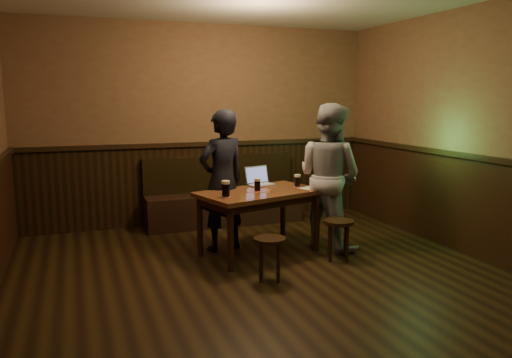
{
  "coord_description": "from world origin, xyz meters",
  "views": [
    {
      "loc": [
        -1.72,
        -3.94,
        1.78
      ],
      "look_at": [
        0.16,
        1.17,
        0.89
      ],
      "focal_mm": 35.0,
      "sensor_mm": 36.0,
      "label": 1
    }
  ],
  "objects": [
    {
      "name": "room",
      "position": [
        0.0,
        0.22,
        1.2
      ],
      "size": [
        5.04,
        6.04,
        2.84
      ],
      "color": "black",
      "rests_on": "ground"
    },
    {
      "name": "bench",
      "position": [
        0.24,
        2.75,
        0.31
      ],
      "size": [
        2.2,
        0.5,
        0.95
      ],
      "color": "black",
      "rests_on": "ground"
    },
    {
      "name": "pub_table",
      "position": [
        0.24,
        1.27,
        0.64
      ],
      "size": [
        1.53,
        1.13,
        0.74
      ],
      "rotation": [
        0.0,
        0.0,
        0.28
      ],
      "color": "#5D301A",
      "rests_on": "ground"
    },
    {
      "name": "stool_left",
      "position": [
        0.03,
        0.43,
        0.34
      ],
      "size": [
        0.41,
        0.41,
        0.43
      ],
      "rotation": [
        0.0,
        0.0,
        0.37
      ],
      "color": "black",
      "rests_on": "ground"
    },
    {
      "name": "stool_right",
      "position": [
        0.97,
        0.75,
        0.36
      ],
      "size": [
        0.43,
        0.43,
        0.45
      ],
      "rotation": [
        0.0,
        0.0,
        0.35
      ],
      "color": "black",
      "rests_on": "ground"
    },
    {
      "name": "pint_left",
      "position": [
        -0.23,
        1.06,
        0.82
      ],
      "size": [
        0.11,
        0.11,
        0.18
      ],
      "color": "#A6142D",
      "rests_on": "pub_table"
    },
    {
      "name": "pint_mid",
      "position": [
        0.21,
        1.26,
        0.81
      ],
      "size": [
        0.09,
        0.09,
        0.15
      ],
      "color": "#A6142D",
      "rests_on": "pub_table"
    },
    {
      "name": "pint_right",
      "position": [
        0.75,
        1.36,
        0.81
      ],
      "size": [
        0.1,
        0.1,
        0.15
      ],
      "color": "#A6142D",
      "rests_on": "pub_table"
    },
    {
      "name": "laptop",
      "position": [
        0.37,
        1.63,
        0.79
      ],
      "size": [
        0.36,
        0.32,
        0.22
      ],
      "rotation": [
        0.0,
        0.0,
        0.22
      ],
      "color": "silver",
      "rests_on": "pub_table"
    },
    {
      "name": "menu",
      "position": [
        0.84,
        1.24,
        0.74
      ],
      "size": [
        0.26,
        0.23,
        0.0
      ],
      "primitive_type": "cube",
      "rotation": [
        0.0,
        0.0,
        0.46
      ],
      "color": "silver",
      "rests_on": "pub_table"
    },
    {
      "name": "person_suit",
      "position": [
        -0.12,
        1.57,
        0.83
      ],
      "size": [
        0.69,
        0.56,
        1.65
      ],
      "primitive_type": "imported",
      "rotation": [
        0.0,
        0.0,
        3.45
      ],
      "color": "black",
      "rests_on": "ground"
    },
    {
      "name": "person_grey",
      "position": [
        1.1,
        1.22,
        0.86
      ],
      "size": [
        0.95,
        1.03,
        1.72
      ],
      "primitive_type": "imported",
      "rotation": [
        0.0,
        0.0,
        2.01
      ],
      "color": "gray",
      "rests_on": "ground"
    }
  ]
}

